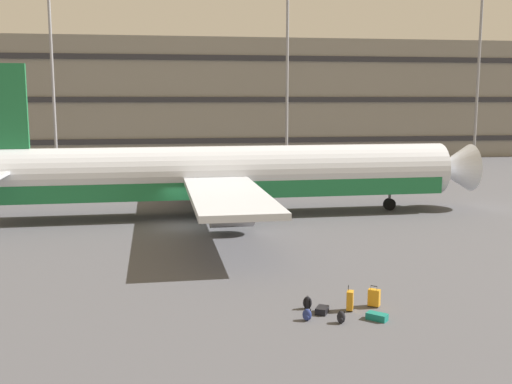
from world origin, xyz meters
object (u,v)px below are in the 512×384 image
(airliner, at_px, (221,175))
(suitcase_laid_flat, at_px, (322,310))
(backpack_red, at_px, (307,303))
(suitcase_silver, at_px, (350,300))
(backpack_large, at_px, (341,317))
(suitcase_scuffed, at_px, (374,297))
(backpack_small, at_px, (307,315))
(suitcase_black, at_px, (377,317))

(airliner, bearing_deg, suitcase_laid_flat, -84.34)
(suitcase_laid_flat, distance_m, backpack_red, 0.77)
(airliner, height_order, suitcase_silver, airliner)
(suitcase_laid_flat, height_order, backpack_large, backpack_large)
(suitcase_scuffed, bearing_deg, backpack_small, -159.70)
(suitcase_silver, relative_size, suitcase_black, 1.21)
(suitcase_laid_flat, bearing_deg, suitcase_black, -28.08)
(suitcase_black, relative_size, backpack_large, 1.61)
(suitcase_silver, xyz_separation_m, backpack_red, (-1.63, 0.47, -0.18))
(suitcase_black, bearing_deg, suitcase_silver, 121.98)
(suitcase_black, height_order, backpack_large, backpack_large)
(airliner, relative_size, backpack_large, 73.78)
(airliner, height_order, suitcase_black, airliner)
(suitcase_black, relative_size, backpack_red, 1.50)
(backpack_large, bearing_deg, suitcase_laid_flat, 110.62)
(suitcase_black, bearing_deg, airliner, 100.28)
(suitcase_laid_flat, xyz_separation_m, backpack_large, (0.43, -1.15, 0.10))
(airliner, bearing_deg, suitcase_black, -79.72)
(airliner, distance_m, suitcase_silver, 21.13)
(airliner, relative_size, backpack_red, 68.68)
(suitcase_laid_flat, xyz_separation_m, suitcase_silver, (1.18, 0.14, 0.30))
(suitcase_laid_flat, distance_m, backpack_large, 1.24)
(airliner, height_order, backpack_red, airliner)
(airliner, bearing_deg, suitcase_silver, -81.10)
(suitcase_scuffed, bearing_deg, airliner, 102.05)
(suitcase_laid_flat, bearing_deg, suitcase_scuffed, 11.00)
(suitcase_silver, height_order, suitcase_scuffed, suitcase_silver)
(backpack_red, xyz_separation_m, backpack_large, (0.89, -1.76, -0.02))
(suitcase_silver, bearing_deg, backpack_large, -119.93)
(suitcase_laid_flat, relative_size, suitcase_silver, 0.73)
(suitcase_silver, xyz_separation_m, suitcase_scuffed, (1.11, 0.30, -0.04))
(suitcase_black, distance_m, backpack_large, 1.48)
(suitcase_laid_flat, height_order, suitcase_black, suitcase_black)
(suitcase_silver, relative_size, backpack_red, 1.82)
(suitcase_laid_flat, relative_size, backpack_small, 1.48)
(suitcase_black, xyz_separation_m, backpack_large, (-1.47, -0.14, 0.10))
(airliner, distance_m, backpack_small, 21.77)
(backpack_small, bearing_deg, backpack_red, 75.95)
(suitcase_scuffed, bearing_deg, suitcase_black, -104.97)
(airliner, bearing_deg, backpack_small, -86.57)
(suitcase_laid_flat, xyz_separation_m, suitcase_black, (1.90, -1.01, 0.00))
(backpack_red, distance_m, backpack_large, 1.97)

